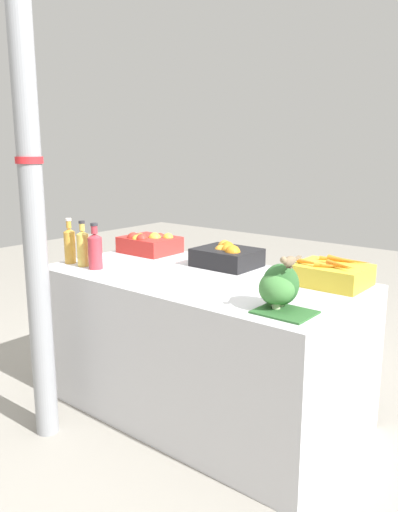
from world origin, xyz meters
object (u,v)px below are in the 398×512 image
at_px(support_pole, 31,187).
at_px(juice_bottle_ruby, 95,250).
at_px(juice_bottle_amber, 70,244).
at_px(juice_bottle_golden, 83,247).
at_px(broccoli_pile, 278,288).
at_px(sparrow_bird, 289,261).
at_px(carrot_crate, 332,274).
at_px(apple_crate, 149,243).
at_px(orange_crate, 227,256).

relative_size(support_pole, juice_bottle_ruby, 9.74).
bearing_deg(juice_bottle_amber, juice_bottle_golden, -0.00).
bearing_deg(broccoli_pile, juice_bottle_ruby, -179.19).
xyz_separation_m(juice_bottle_golden, sparrow_bird, (1.26, -0.01, 0.10)).
height_order(carrot_crate, juice_bottle_amber, juice_bottle_amber).
xyz_separation_m(carrot_crate, broccoli_pile, (-0.01, -0.47, 0.03)).
relative_size(apple_crate, juice_bottle_golden, 1.31).
bearing_deg(carrot_crate, orange_crate, 179.97).
bearing_deg(sparrow_bird, apple_crate, -107.83).
bearing_deg(carrot_crate, sparrow_bird, -84.76).
relative_size(apple_crate, broccoli_pile, 1.36).
bearing_deg(broccoli_pile, apple_crate, 158.46).
height_order(support_pole, juice_bottle_amber, support_pole).
bearing_deg(support_pole, broccoli_pile, 22.14).
relative_size(orange_crate, sparrow_bird, 2.41).
height_order(apple_crate, broccoli_pile, broccoli_pile).
bearing_deg(juice_bottle_ruby, support_pole, -79.41).
bearing_deg(carrot_crate, support_pole, -139.38).
height_order(broccoli_pile, juice_bottle_ruby, juice_bottle_ruby).
bearing_deg(juice_bottle_amber, apple_crate, 73.65).
bearing_deg(broccoli_pile, juice_bottle_golden, -179.26).
height_order(orange_crate, juice_bottle_golden, juice_bottle_golden).
height_order(apple_crate, juice_bottle_amber, juice_bottle_amber).
bearing_deg(apple_crate, support_pole, -80.23).
height_order(juice_bottle_golden, juice_bottle_ruby, juice_bottle_golden).
bearing_deg(juice_bottle_golden, juice_bottle_amber, 180.00).
bearing_deg(apple_crate, sparrow_bird, -21.72).
height_order(support_pole, juice_bottle_golden, support_pole).
xyz_separation_m(orange_crate, broccoli_pile, (0.60, -0.47, 0.03)).
height_order(apple_crate, juice_bottle_ruby, juice_bottle_ruby).
bearing_deg(apple_crate, carrot_crate, 0.34).
bearing_deg(orange_crate, juice_bottle_amber, -146.06).
distance_m(orange_crate, juice_bottle_ruby, 0.71).
xyz_separation_m(carrot_crate, juice_bottle_golden, (-1.22, -0.49, 0.05)).
relative_size(support_pole, apple_crate, 7.33).
height_order(carrot_crate, broccoli_pile, broccoli_pile).
relative_size(juice_bottle_golden, juice_bottle_ruby, 1.01).
xyz_separation_m(support_pole, juice_bottle_ruby, (-0.08, 0.40, -0.36)).
bearing_deg(carrot_crate, broccoli_pile, -91.35).
relative_size(carrot_crate, juice_bottle_amber, 1.29).
bearing_deg(juice_bottle_ruby, juice_bottle_golden, 180.00).
height_order(apple_crate, sparrow_bird, sparrow_bird).
bearing_deg(juice_bottle_amber, broccoli_pile, 0.68).
distance_m(support_pole, apple_crate, 0.98).
xyz_separation_m(orange_crate, juice_bottle_amber, (-0.73, -0.49, 0.05)).
bearing_deg(juice_bottle_golden, sparrow_bird, -0.52).
height_order(apple_crate, orange_crate, orange_crate).
xyz_separation_m(support_pole, carrot_crate, (1.04, 0.89, -0.41)).
bearing_deg(carrot_crate, juice_bottle_amber, -159.87).
relative_size(orange_crate, juice_bottle_ruby, 1.33).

